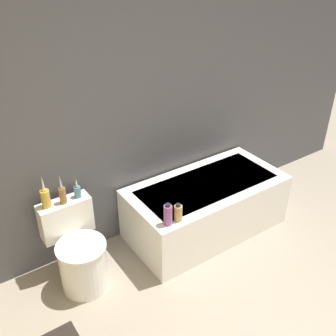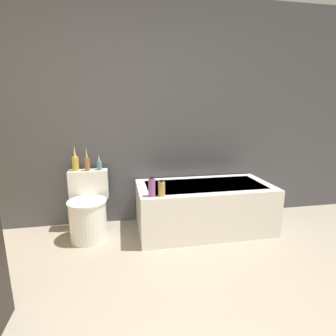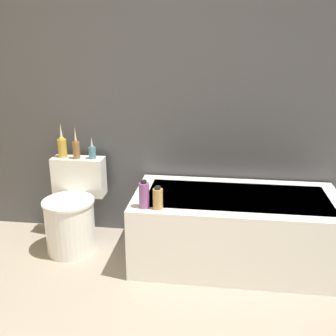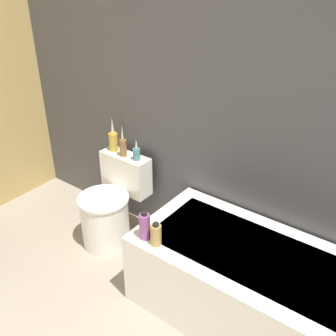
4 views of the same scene
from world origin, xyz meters
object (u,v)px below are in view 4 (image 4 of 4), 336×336
Objects in this scene: bathtub at (252,286)px; vase_silver at (123,146)px; shampoo_bottle_short at (156,235)px; vase_gold at (113,140)px; toilet at (110,208)px; shampoo_bottle_tall at (145,226)px; vase_bronze at (137,153)px.

vase_silver reaches higher than bathtub.
vase_silver reaches higher than shampoo_bottle_short.
vase_gold reaches higher than vase_silver.
vase_gold is at bearing 147.80° from shampoo_bottle_short.
vase_gold is at bearing 121.04° from toilet.
toilet reaches higher than bathtub.
vase_bronze is at bearing 134.57° from shampoo_bottle_tall.
vase_gold reaches higher than shampoo_bottle_short.
bathtub is 1.29m from toilet.
vase_silver is 1.62× the size of shampoo_bottle_short.
shampoo_bottle_short is at bearing -35.15° from vase_silver.
vase_bronze reaches higher than shampoo_bottle_tall.
vase_silver is 1.45× the size of vase_bronze.
bathtub is 0.70m from shampoo_bottle_short.
shampoo_bottle_tall reaches higher than shampoo_bottle_short.
toilet is at bearing 177.87° from bathtub.
toilet is 3.88× the size of vase_bronze.
vase_gold is 1.76× the size of shampoo_bottle_short.
vase_bronze is at bearing 57.42° from toilet.
vase_gold is at bearing 145.09° from shampoo_bottle_tall.
bathtub is 1.53m from vase_gold.
vase_silver is (0.13, -0.03, -0.01)m from vase_gold.
vase_gold is at bearing 177.24° from vase_bronze.
vase_gold is (-1.42, 0.26, 0.52)m from bathtub.
toilet is 0.88m from shampoo_bottle_short.
vase_gold reaches higher than bathtub.
shampoo_bottle_tall is (0.78, -0.55, -0.17)m from vase_gold.
bathtub is 2.17× the size of toilet.
vase_bronze reaches higher than toilet.
vase_silver is at bearing 141.47° from shampoo_bottle_tall.
toilet reaches higher than shampoo_bottle_short.
vase_gold is at bearing 169.57° from bathtub.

